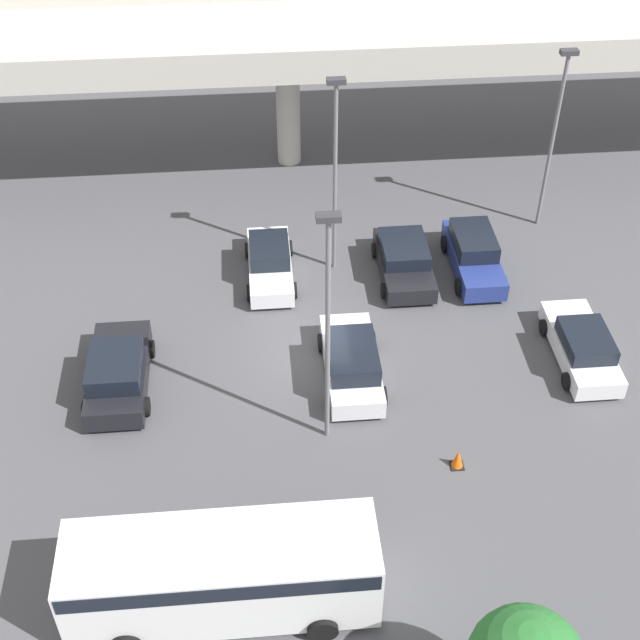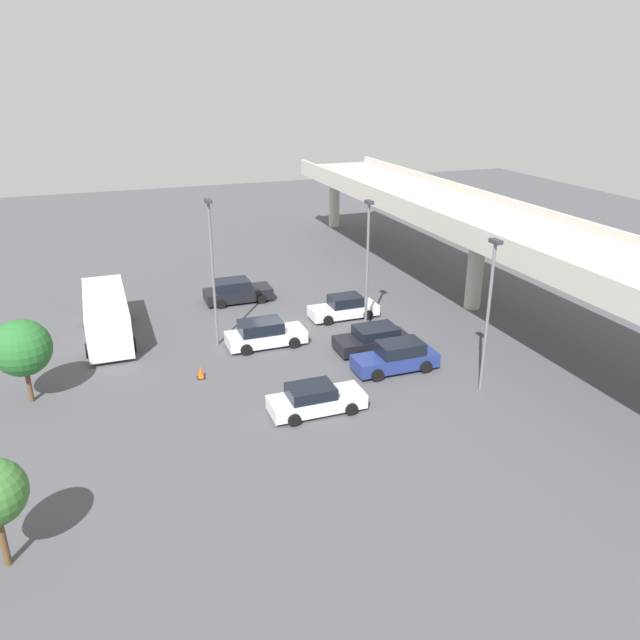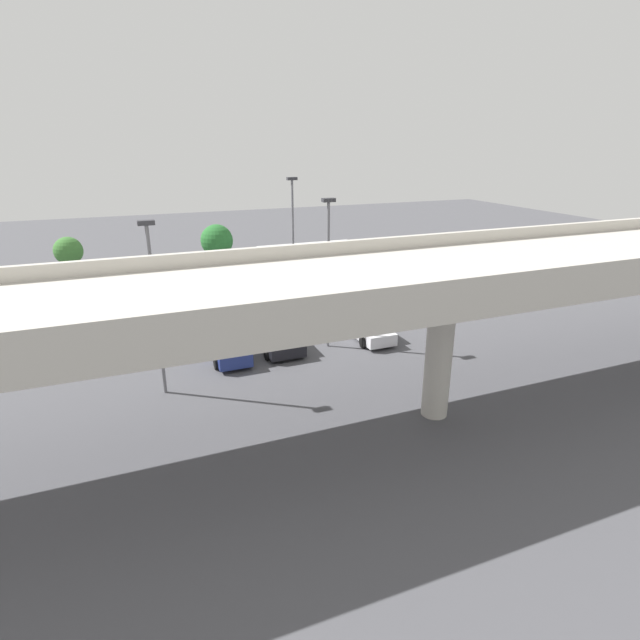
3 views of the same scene
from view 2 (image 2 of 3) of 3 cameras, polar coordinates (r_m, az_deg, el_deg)
The scene contains 14 objects.
ground_plane at distance 39.35m, azimuth -3.90°, elevation -1.40°, with size 113.37×113.37×0.00m, color #4C4C51.
highway_overpass at distance 43.43m, azimuth 14.39°, elevation 8.54°, with size 54.02×7.26×7.15m.
parked_car_0 at distance 45.14m, azimuth -7.64°, elevation 2.60°, with size 2.25×4.74×1.66m.
parked_car_1 at distance 41.82m, azimuth 2.20°, elevation 1.12°, with size 1.98×4.61×1.55m.
parked_car_2 at distance 37.63m, azimuth -5.10°, elevation -1.28°, with size 2.11×4.74×1.63m.
parked_car_3 at distance 37.07m, azimuth 4.88°, elevation -1.75°, with size 2.24×4.41×1.47m.
parked_car_4 at distance 34.72m, azimuth 7.00°, elevation -3.40°, with size 1.99×4.72×1.65m.
parked_car_5 at distance 30.45m, azimuth -0.43°, elevation -7.26°, with size 2.04×4.68×1.44m.
shuttle_bus at distance 40.50m, azimuth -18.96°, elevation 0.60°, with size 8.47×2.80×2.74m.
lamp_post_near_aisle at distance 38.35m, azimuth 4.37°, elevation 5.71°, with size 0.70×0.35×8.37m.
lamp_post_mid_lot at distance 36.66m, azimuth -9.81°, elevation 5.10°, with size 0.70×0.35×8.85m.
lamp_post_by_overpass at distance 31.90m, azimuth 15.19°, elevation 1.31°, with size 0.70×0.35×8.05m.
tree_front_left at distance 33.66m, azimuth -25.59°, elevation -2.32°, with size 2.83×2.83×4.36m.
traffic_cone at distance 34.38m, azimuth -10.84°, elevation -4.74°, with size 0.44×0.44×0.70m.
Camera 2 is at (34.78, -9.99, 15.46)m, focal length 35.00 mm.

